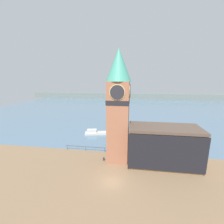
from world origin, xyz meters
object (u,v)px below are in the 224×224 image
Objects in this scene: clock_tower at (118,105)px; pier_building at (163,146)px; boat_near at (95,132)px; mooring_bollard_near at (104,159)px.

clock_tower reaches higher than pier_building.
pier_building is at bearing -51.44° from boat_near.
clock_tower is at bearing -70.09° from boat_near.
pier_building reaches higher than boat_near.
boat_near is at bearing 140.69° from pier_building.
boat_near is 9.39× the size of mooring_bollard_near.
mooring_bollard_near is (-2.94, -0.85, -11.62)m from clock_tower.
boat_near is (-18.00, 14.74, -3.43)m from pier_building.
clock_tower is 30.45× the size of mooring_bollard_near.
clock_tower is 12.02m from mooring_bollard_near.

